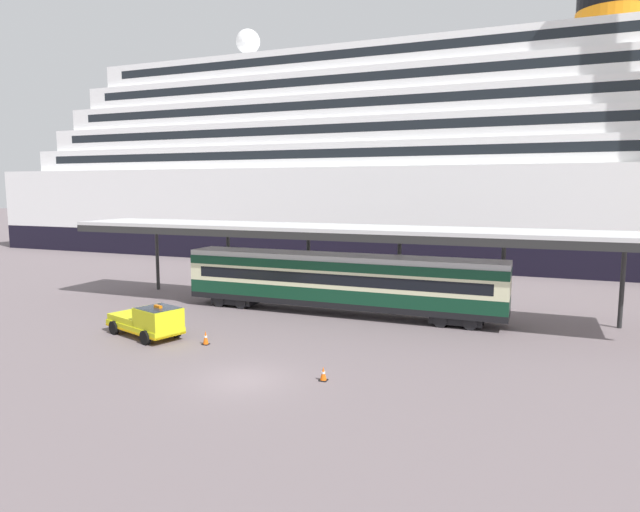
{
  "coord_description": "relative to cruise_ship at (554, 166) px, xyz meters",
  "views": [
    {
      "loc": [
        11.85,
        -20.52,
        8.58
      ],
      "look_at": [
        -0.09,
        9.61,
        4.5
      ],
      "focal_mm": 30.34,
      "sensor_mm": 36.0,
      "label": 1
    }
  ],
  "objects": [
    {
      "name": "ground_plane",
      "position": [
        -13.79,
        -49.51,
        -11.22
      ],
      "size": [
        400.0,
        400.0,
        0.0
      ],
      "primitive_type": "plane",
      "color": "#695D60"
    },
    {
      "name": "cruise_ship",
      "position": [
        0.0,
        0.0,
        0.0
      ],
      "size": [
        145.02,
        28.42,
        32.83
      ],
      "color": "black",
      "rests_on": "ground"
    },
    {
      "name": "platform_canopy",
      "position": [
        -14.1,
        -35.36,
        -5.51
      ],
      "size": [
        41.69,
        5.46,
        5.99
      ],
      "color": "silver",
      "rests_on": "ground"
    },
    {
      "name": "train_carriage",
      "position": [
        -14.1,
        -35.8,
        -8.92
      ],
      "size": [
        22.08,
        2.81,
        4.11
      ],
      "color": "black",
      "rests_on": "ground"
    },
    {
      "name": "service_truck",
      "position": [
        -22.32,
        -45.37,
        -10.23
      ],
      "size": [
        5.57,
        3.58,
        2.02
      ],
      "color": "yellow",
      "rests_on": "ground"
    },
    {
      "name": "traffic_cone_near",
      "position": [
        -10.41,
        -48.28,
        -10.9
      ],
      "size": [
        0.36,
        0.36,
        0.65
      ],
      "color": "black",
      "rests_on": "ground"
    },
    {
      "name": "traffic_cone_mid",
      "position": [
        -18.49,
        -45.42,
        -10.84
      ],
      "size": [
        0.36,
        0.36,
        0.78
      ],
      "color": "black",
      "rests_on": "ground"
    }
  ]
}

